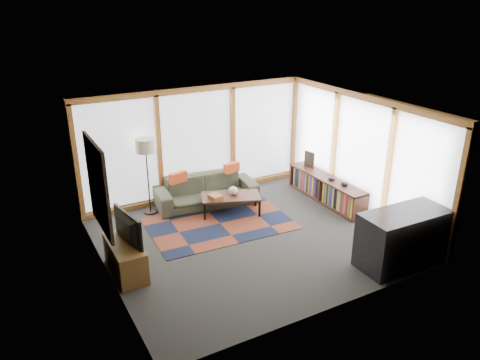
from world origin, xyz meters
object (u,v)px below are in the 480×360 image
sofa (206,191)px  bar_counter (402,238)px  bookshelf (326,189)px  floor_lamp (148,176)px  television (123,229)px  tv_console (125,258)px  coffee_table (231,204)px

sofa → bar_counter: bearing=-56.7°
sofa → bookshelf: bearing=-18.4°
floor_lamp → television: size_ratio=1.80×
floor_lamp → bookshelf: floor_lamp is taller
floor_lamp → tv_console: 2.45m
bookshelf → bar_counter: bar_counter is taller
bookshelf → tv_console: (-4.89, -0.72, -0.01)m
floor_lamp → bar_counter: (3.23, -4.14, -0.34)m
television → bar_counter: 4.83m
sofa → coffee_table: sofa is taller
bookshelf → sofa: bearing=154.9°
coffee_table → bookshelf: (2.22, -0.48, 0.08)m
coffee_table → tv_console: bearing=-155.7°
tv_console → floor_lamp: bearing=61.6°
floor_lamp → bar_counter: floor_lamp is taller
bookshelf → television: television is taller
sofa → bookshelf: sofa is taller
floor_lamp → sofa: bearing=-9.2°
tv_console → television: (0.01, 0.02, 0.55)m
tv_console → bar_counter: 4.82m
sofa → floor_lamp: floor_lamp is taller
floor_lamp → television: 2.36m
coffee_table → tv_console: (-2.67, -1.21, 0.07)m
sofa → tv_console: size_ratio=2.00×
bar_counter → television: bearing=156.1°
sofa → floor_lamp: bearing=177.6°
sofa → bar_counter: bar_counter is taller
sofa → bar_counter: (1.96, -3.94, 0.17)m
sofa → television: size_ratio=2.41×
sofa → coffee_table: (0.27, -0.69, -0.12)m
bookshelf → television: (-4.88, -0.70, 0.55)m
bar_counter → sofa: bearing=118.0°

